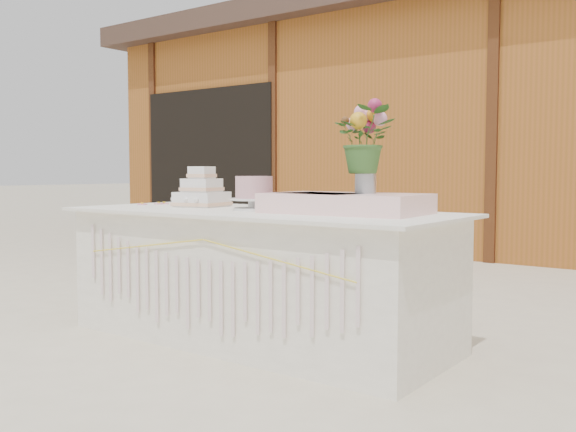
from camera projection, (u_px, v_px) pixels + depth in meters
name	position (u px, v px, depth m)	size (l,w,h in m)	color
ground	(258.00, 339.00, 3.81)	(80.00, 80.00, 0.00)	beige
barn	(543.00, 120.00, 8.50)	(12.60, 4.60, 3.30)	brown
cake_table	(257.00, 275.00, 3.78)	(2.40, 1.00, 0.77)	white
wedding_cake	(202.00, 193.00, 4.15)	(0.33, 0.33, 0.26)	white
pink_cake_stand	(254.00, 191.00, 3.76)	(0.28, 0.28, 0.20)	white
satin_runner	(345.00, 203.00, 3.49)	(0.86, 0.50, 0.11)	#FFCFCD
flower_vase	(366.00, 179.00, 3.47)	(0.12, 0.12, 0.16)	#AEAFB3
bouquet	(366.00, 131.00, 3.45)	(0.33, 0.28, 0.36)	#315B24
loose_flowers	(155.00, 203.00, 4.45)	(0.14, 0.34, 0.02)	pink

